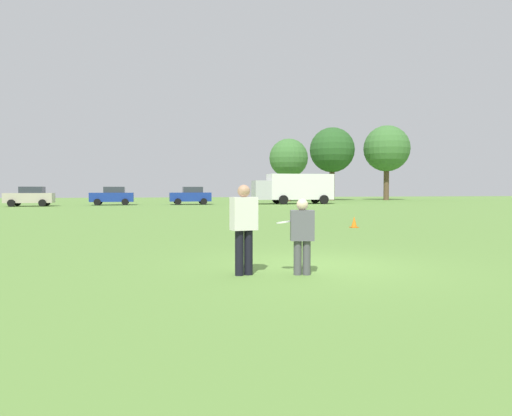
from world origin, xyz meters
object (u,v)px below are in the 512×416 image
object	(u,v)px
parked_car_mid_left	(30,196)
box_truck	(294,188)
parked_car_center	(112,196)
frisbee	(283,222)
parked_car_mid_right	(191,196)
player_thrower	(244,224)
traffic_cone	(354,222)
player_defender	(302,233)

from	to	relation	value
parked_car_mid_left	box_truck	size ratio (longest dim) A/B	0.49
box_truck	parked_car_center	bearing A→B (deg)	178.13
parked_car_mid_left	box_truck	xyz separation A→B (m)	(25.89, 1.31, 0.83)
frisbee	parked_car_mid_right	size ratio (longest dim) A/B	0.07
player_thrower	frisbee	xyz separation A→B (m)	(0.77, -0.04, 0.03)
parked_car_mid_left	traffic_cone	bearing A→B (deg)	-56.67
parked_car_mid_left	parked_car_center	world-z (taller)	same
player_defender	parked_car_mid_right	size ratio (longest dim) A/B	0.35
parked_car_mid_left	parked_car_center	bearing A→B (deg)	14.93
player_thrower	box_truck	world-z (taller)	box_truck
frisbee	traffic_cone	bearing A→B (deg)	59.43
traffic_cone	parked_car_center	xyz separation A→B (m)	(-12.00, 31.10, 0.69)
player_thrower	box_truck	xyz separation A→B (m)	(13.37, 40.47, 0.78)
parked_car_mid_left	parked_car_mid_right	distance (m)	15.05
player_defender	parked_car_mid_left	size ratio (longest dim) A/B	0.35
player_defender	frisbee	size ratio (longest dim) A/B	5.31
frisbee	parked_car_center	xyz separation A→B (m)	(-6.09, 41.11, -0.08)
player_defender	box_truck	xyz separation A→B (m)	(12.28, 40.68, 0.94)
player_defender	parked_car_mid_left	xyz separation A→B (m)	(-13.61, 39.37, 0.12)
player_thrower	frisbee	size ratio (longest dim) A/B	6.29
frisbee	parked_car_mid_right	xyz separation A→B (m)	(1.65, 41.07, -0.08)
parked_car_mid_right	box_truck	xyz separation A→B (m)	(10.95, -0.57, 0.83)
frisbee	traffic_cone	size ratio (longest dim) A/B	0.57
traffic_cone	player_thrower	bearing A→B (deg)	-123.81
player_defender	traffic_cone	xyz separation A→B (m)	(5.59, 10.19, -0.58)
player_defender	parked_car_center	world-z (taller)	parked_car_center
frisbee	parked_car_mid_left	bearing A→B (deg)	108.72
parked_car_mid_left	player_thrower	bearing A→B (deg)	-72.27
parked_car_mid_right	player_thrower	bearing A→B (deg)	-93.37
player_defender	frisbee	distance (m)	0.42
parked_car_mid_left	box_truck	distance (m)	25.93
parked_car_mid_left	parked_car_center	distance (m)	7.44
player_thrower	parked_car_mid_right	bearing A→B (deg)	86.63
frisbee	traffic_cone	distance (m)	11.65
parked_car_mid_left	frisbee	bearing A→B (deg)	-71.28
player_thrower	parked_car_mid_right	size ratio (longest dim) A/B	0.41
parked_car_center	frisbee	bearing A→B (deg)	-81.57
parked_car_mid_left	player_defender	bearing A→B (deg)	-70.94
parked_car_center	parked_car_mid_right	xyz separation A→B (m)	(7.74, -0.04, 0.00)
player_defender	parked_car_mid_left	distance (m)	41.66
parked_car_mid_left	parked_car_mid_right	world-z (taller)	same
frisbee	parked_car_center	world-z (taller)	parked_car_center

